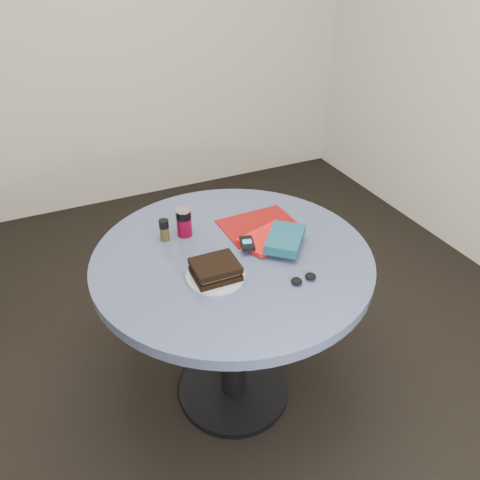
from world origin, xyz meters
name	(u,v)px	position (x,y,z in m)	size (l,w,h in m)	color
ground	(234,391)	(0.00, 0.00, 0.00)	(4.00, 4.00, 0.00)	black
table	(233,289)	(0.00, 0.00, 0.59)	(1.00, 1.00, 0.75)	black
plate	(216,276)	(-0.11, -0.10, 0.76)	(0.19, 0.19, 0.01)	silver
sandwich	(215,269)	(-0.11, -0.11, 0.79)	(0.15, 0.13, 0.05)	black
soda_can	(184,222)	(-0.11, 0.19, 0.80)	(0.08, 0.08, 0.11)	maroon
pepper_grinder	(164,230)	(-0.19, 0.19, 0.79)	(0.04, 0.04, 0.08)	#3D331A
magazine	(259,225)	(0.17, 0.13, 0.75)	(0.29, 0.21, 0.01)	maroon
red_book	(268,239)	(0.15, 0.02, 0.76)	(0.20, 0.13, 0.02)	red
novel	(285,239)	(0.19, -0.05, 0.79)	(0.18, 0.12, 0.04)	#124355
mp3_player	(247,243)	(0.06, 0.00, 0.78)	(0.07, 0.09, 0.01)	black
headphones	(304,279)	(0.15, -0.24, 0.76)	(0.09, 0.04, 0.02)	black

